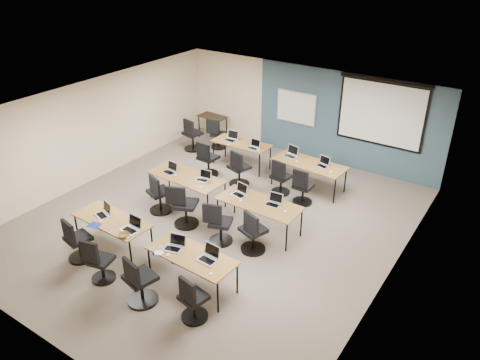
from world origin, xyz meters
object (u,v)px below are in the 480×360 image
Objects in this scene: task_chair_6 at (219,226)px; laptop_5 at (204,178)px; laptop_6 at (240,192)px; spare_chair_b at (192,137)px; projector_screen at (382,109)px; task_chair_7 at (253,235)px; laptop_9 at (254,146)px; spare_chair_a at (217,136)px; task_chair_1 at (99,264)px; laptop_4 at (170,170)px; laptop_0 at (104,212)px; laptop_7 at (274,202)px; whiteboard at (296,108)px; task_chair_4 at (159,197)px; task_chair_10 at (280,180)px; training_table_back_left at (242,144)px; laptop_2 at (175,245)px; laptop_10 at (291,154)px; task_chair_0 at (77,243)px; laptop_11 at (323,164)px; task_chair_3 at (192,302)px; training_table_back_right at (309,165)px; training_table_front_right at (192,257)px; training_table_mid_right at (259,204)px; training_table_front_left at (112,222)px; laptop_3 at (209,256)px; utility_table at (213,119)px; laptop_1 at (132,227)px; task_chair_5 at (184,209)px; laptop_8 at (231,138)px.

laptop_5 is at bearing 118.52° from task_chair_6.
spare_chair_b is (-3.52, 2.59, -0.36)m from laptop_6.
projector_screen is 5.23m from task_chair_7.
spare_chair_a is (-1.85, 0.78, -0.40)m from laptop_9.
laptop_4 is at bearing 94.19° from task_chair_1.
laptop_0 is 2.52m from laptop_5.
task_chair_1 is 3.81m from laptop_7.
whiteboard is 3.92× the size of laptop_6.
task_chair_4 is at bearing -147.17° from laptop_6.
projector_screen is 3.28m from task_chair_10.
training_table_back_left is 5.16m from laptop_2.
laptop_10 is 3.50m from spare_chair_b.
task_chair_0 is 3.21× the size of laptop_11.
spare_chair_b is at bearing 99.92° from task_chair_1.
task_chair_3 is 0.96× the size of task_chair_6.
training_table_back_left and training_table_back_right have the same top height.
training_table_back_left is at bearing 95.52° from laptop_2.
training_table_front_right is at bearing -76.38° from spare_chair_a.
laptop_6 is (-0.55, 0.07, 0.10)m from training_table_mid_right.
projector_screen reaches higher than task_chair_4.
task_chair_7 is (-0.83, -4.95, -1.47)m from projector_screen.
task_chair_1 is at bearing -55.78° from training_table_front_left.
laptop_2 is at bearing -110.94° from laptop_7.
laptop_11 is (2.85, 5.44, 0.38)m from task_chair_0.
task_chair_3 is 7.39m from spare_chair_a.
training_table_back_left is (-2.14, 4.85, -0.00)m from training_table_front_right.
laptop_5 is (0.49, 2.45, 0.11)m from training_table_front_left.
laptop_5 is at bearing 174.78° from training_table_mid_right.
task_chair_7 reaches higher than laptop_7.
task_chair_1 is 2.70× the size of laptop_3.
training_table_back_right is at bearing 80.45° from laptop_0.
task_chair_10 reaches higher than training_table_back_right.
spare_chair_b reaches higher than training_table_front_right.
utility_table reaches higher than training_table_front_left.
training_table_mid_right is (1.36, -4.23, -0.76)m from whiteboard.
task_chair_0 is at bearing -162.12° from training_table_front_right.
task_chair_10 reaches higher than training_table_front_right.
task_chair_10 is at bearing 98.33° from laptop_6.
laptop_6 is at bearing -85.79° from task_chair_10.
laptop_3 is (1.93, 0.93, 0.41)m from task_chair_1.
task_chair_4 is (-0.85, 1.66, -0.37)m from laptop_1.
training_table_mid_right is 1.73m from task_chair_5.
laptop_1 is at bearing 165.89° from laptop_2.
whiteboard reaches higher than training_table_mid_right.
task_chair_3 is 2.25m from task_chair_7.
whiteboard is at bearing 179.55° from projector_screen.
training_table_front_left is 0.29m from laptop_0.
projector_screen is at bearing 22.13° from laptop_8.
spare_chair_b is at bearing 113.43° from training_table_front_left.
spare_chair_a is at bearing -167.95° from projector_screen.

